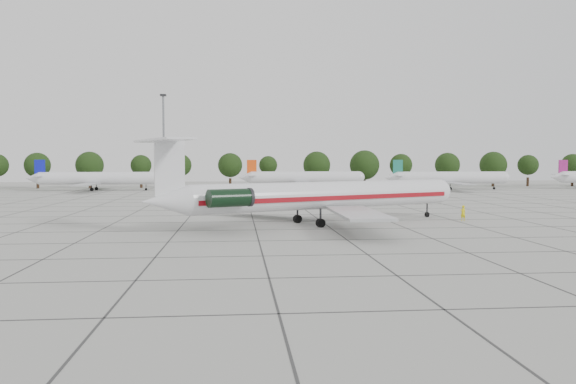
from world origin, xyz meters
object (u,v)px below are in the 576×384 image
(ground_crew, at_px, (463,213))
(bg_airliner_b, at_px, (97,179))
(floodlight_mast, at_px, (164,135))
(bg_airliner_c, at_px, (305,178))
(main_airliner, at_px, (313,195))
(bg_airliner_d, at_px, (450,178))

(ground_crew, xyz_separation_m, bg_airliner_b, (-60.08, 73.17, 1.98))
(ground_crew, bearing_deg, floodlight_mast, -76.45)
(bg_airliner_c, bearing_deg, floodlight_mast, 153.88)
(main_airliner, xyz_separation_m, bg_airliner_b, (-41.71, 75.58, -0.39))
(bg_airliner_c, height_order, bg_airliner_d, same)
(main_airliner, height_order, bg_airliner_b, main_airliner)
(bg_airliner_b, relative_size, bg_airliner_d, 1.00)
(bg_airliner_c, bearing_deg, bg_airliner_d, -8.22)
(bg_airliner_d, xyz_separation_m, floodlight_mast, (-72.68, 23.30, 11.37))
(ground_crew, relative_size, bg_airliner_d, 0.07)
(ground_crew, distance_m, bg_airliner_c, 75.93)
(bg_airliner_c, bearing_deg, bg_airliner_b, -177.61)
(main_airliner, xyz_separation_m, floodlight_mast, (-28.56, 95.83, 10.98))
(bg_airliner_d, distance_m, floodlight_mast, 77.16)
(bg_airliner_c, relative_size, bg_airliner_d, 1.00)
(bg_airliner_b, bearing_deg, bg_airliner_d, -2.04)
(ground_crew, distance_m, bg_airliner_b, 94.69)
(bg_airliner_c, relative_size, floodlight_mast, 1.11)
(bg_airliner_c, height_order, floodlight_mast, floodlight_mast)
(main_airliner, distance_m, floodlight_mast, 100.60)
(main_airliner, bearing_deg, ground_crew, -17.09)
(main_airliner, distance_m, bg_airliner_b, 86.32)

